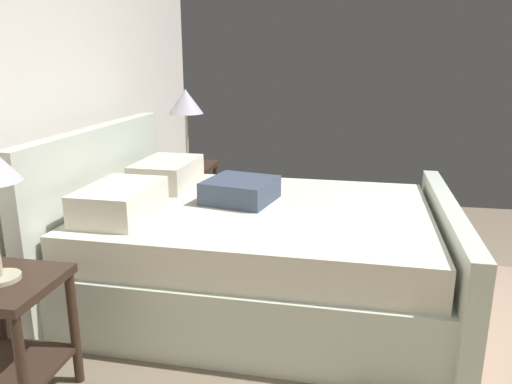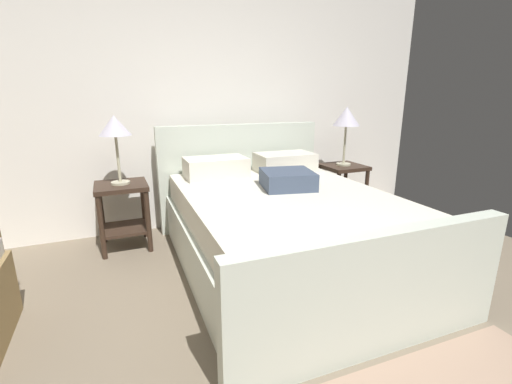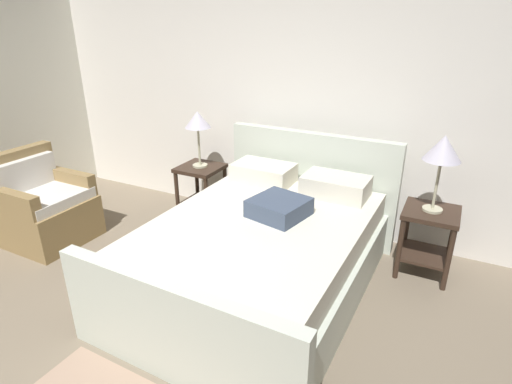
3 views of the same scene
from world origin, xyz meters
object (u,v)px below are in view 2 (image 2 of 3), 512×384
object	(u,v)px
bed	(282,225)
table_lamp_left	(115,128)
nightstand_left	(123,205)
table_lamp_right	(346,118)
nightstand_right	(342,182)

from	to	relation	value
bed	table_lamp_left	bearing A→B (deg)	143.93
nightstand_left	table_lamp_left	distance (m)	0.68
bed	nightstand_left	distance (m)	1.45
table_lamp_right	table_lamp_left	distance (m)	2.34
bed	nightstand_right	world-z (taller)	bed
table_lamp_right	nightstand_left	bearing A→B (deg)	178.65
nightstand_left	nightstand_right	bearing A→B (deg)	-1.35
bed	table_lamp_right	xyz separation A→B (m)	(1.17, 0.80, 0.78)
nightstand_left	table_lamp_left	world-z (taller)	table_lamp_left
nightstand_right	table_lamp_right	bearing A→B (deg)	45.00
nightstand_right	table_lamp_left	size ratio (longest dim) A/B	1.01
table_lamp_right	table_lamp_left	size ratio (longest dim) A/B	1.07
bed	nightstand_left	world-z (taller)	bed
bed	table_lamp_right	size ratio (longest dim) A/B	3.60
table_lamp_right	table_lamp_left	world-z (taller)	table_lamp_right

